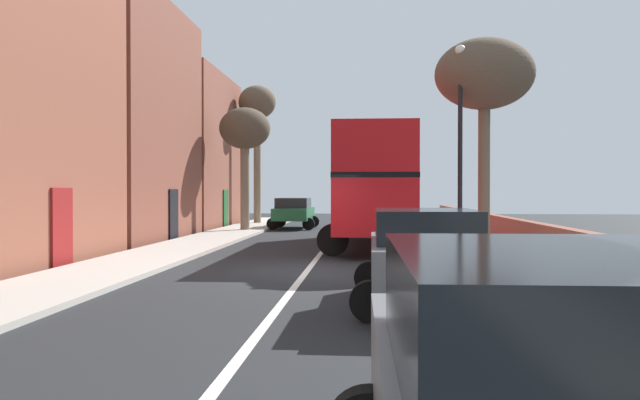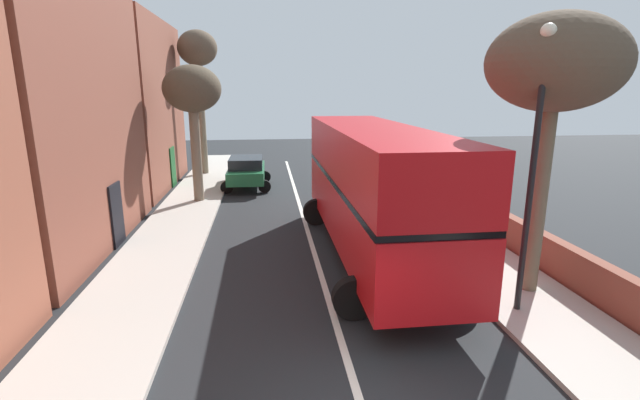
{
  "view_description": "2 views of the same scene",
  "coord_description": "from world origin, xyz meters",
  "px_view_note": "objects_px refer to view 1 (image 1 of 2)",
  "views": [
    {
      "loc": [
        1.55,
        -16.16,
        2.0
      ],
      "look_at": [
        0.0,
        4.1,
        1.73
      ],
      "focal_mm": 35.93,
      "sensor_mm": 36.0,
      "label": 1
    },
    {
      "loc": [
        -1.45,
        -5.59,
        5.13
      ],
      "look_at": [
        -0.02,
        6.28,
        2.18
      ],
      "focal_mm": 25.26,
      "sensor_mm": 36.0,
      "label": 2
    }
  ],
  "objects_px": {
    "street_tree_right_3": "(484,77)",
    "lamppost_right": "(460,132)",
    "litter_bin_right": "(624,283)",
    "street_tree_left_0": "(245,132)",
    "parked_car_green_left_0": "(294,211)",
    "double_decker_bus": "(373,182)",
    "parked_car_grey_right_1": "(424,252)",
    "street_tree_left_4": "(257,109)"
  },
  "relations": [
    {
      "from": "street_tree_right_3",
      "to": "lamppost_right",
      "type": "height_order",
      "value": "street_tree_right_3"
    },
    {
      "from": "street_tree_right_3",
      "to": "litter_bin_right",
      "type": "height_order",
      "value": "street_tree_right_3"
    },
    {
      "from": "street_tree_left_0",
      "to": "lamppost_right",
      "type": "xyz_separation_m",
      "value": [
        8.89,
        -11.8,
        -1.16
      ]
    },
    {
      "from": "street_tree_left_0",
      "to": "litter_bin_right",
      "type": "relative_size",
      "value": 5.77
    },
    {
      "from": "parked_car_green_left_0",
      "to": "litter_bin_right",
      "type": "relative_size",
      "value": 4.09
    },
    {
      "from": "double_decker_bus",
      "to": "lamppost_right",
      "type": "distance_m",
      "value": 4.94
    },
    {
      "from": "parked_car_green_left_0",
      "to": "street_tree_right_3",
      "type": "height_order",
      "value": "street_tree_right_3"
    },
    {
      "from": "double_decker_bus",
      "to": "parked_car_grey_right_1",
      "type": "distance_m",
      "value": 12.53
    },
    {
      "from": "street_tree_left_4",
      "to": "lamppost_right",
      "type": "bearing_deg",
      "value": -63.22
    },
    {
      "from": "parked_car_green_left_0",
      "to": "street_tree_left_0",
      "type": "relative_size",
      "value": 0.71
    },
    {
      "from": "street_tree_left_0",
      "to": "litter_bin_right",
      "type": "height_order",
      "value": "street_tree_left_0"
    },
    {
      "from": "litter_bin_right",
      "to": "lamppost_right",
      "type": "bearing_deg",
      "value": 95.77
    },
    {
      "from": "parked_car_grey_right_1",
      "to": "double_decker_bus",
      "type": "bearing_deg",
      "value": 93.68
    },
    {
      "from": "parked_car_grey_right_1",
      "to": "street_tree_left_4",
      "type": "relative_size",
      "value": 0.54
    },
    {
      "from": "litter_bin_right",
      "to": "street_tree_right_3",
      "type": "bearing_deg",
      "value": 90.59
    },
    {
      "from": "parked_car_grey_right_1",
      "to": "litter_bin_right",
      "type": "xyz_separation_m",
      "value": [
        2.8,
        -1.42,
        -0.31
      ]
    },
    {
      "from": "street_tree_left_0",
      "to": "street_tree_left_4",
      "type": "bearing_deg",
      "value": 94.97
    },
    {
      "from": "double_decker_bus",
      "to": "street_tree_left_0",
      "type": "relative_size",
      "value": 1.81
    },
    {
      "from": "street_tree_left_0",
      "to": "street_tree_right_3",
      "type": "height_order",
      "value": "street_tree_right_3"
    },
    {
      "from": "parked_car_grey_right_1",
      "to": "street_tree_right_3",
      "type": "distance_m",
      "value": 10.88
    },
    {
      "from": "double_decker_bus",
      "to": "street_tree_right_3",
      "type": "distance_m",
      "value": 5.62
    },
    {
      "from": "street_tree_left_0",
      "to": "lamppost_right",
      "type": "height_order",
      "value": "lamppost_right"
    },
    {
      "from": "street_tree_left_0",
      "to": "street_tree_right_3",
      "type": "bearing_deg",
      "value": -47.87
    },
    {
      "from": "lamppost_right",
      "to": "litter_bin_right",
      "type": "distance_m",
      "value": 10.44
    },
    {
      "from": "double_decker_bus",
      "to": "street_tree_left_4",
      "type": "bearing_deg",
      "value": 114.88
    },
    {
      "from": "street_tree_left_4",
      "to": "street_tree_right_3",
      "type": "bearing_deg",
      "value": -59.8
    },
    {
      "from": "street_tree_left_4",
      "to": "litter_bin_right",
      "type": "bearing_deg",
      "value": -69.92
    },
    {
      "from": "double_decker_bus",
      "to": "parked_car_grey_right_1",
      "type": "bearing_deg",
      "value": -86.32
    },
    {
      "from": "parked_car_grey_right_1",
      "to": "lamppost_right",
      "type": "relative_size",
      "value": 0.71
    },
    {
      "from": "street_tree_left_0",
      "to": "lamppost_right",
      "type": "distance_m",
      "value": 14.82
    },
    {
      "from": "street_tree_right_3",
      "to": "lamppost_right",
      "type": "relative_size",
      "value": 1.06
    },
    {
      "from": "street_tree_left_0",
      "to": "street_tree_left_4",
      "type": "height_order",
      "value": "street_tree_left_4"
    },
    {
      "from": "parked_car_green_left_0",
      "to": "lamppost_right",
      "type": "xyz_separation_m",
      "value": [
        6.8,
        -14.77,
        2.86
      ]
    },
    {
      "from": "parked_car_grey_right_1",
      "to": "street_tree_left_0",
      "type": "relative_size",
      "value": 0.74
    },
    {
      "from": "parked_car_green_left_0",
      "to": "double_decker_bus",
      "type": "bearing_deg",
      "value": -68.79
    },
    {
      "from": "lamppost_right",
      "to": "litter_bin_right",
      "type": "xyz_separation_m",
      "value": [
        1.0,
        -9.9,
        -3.16
      ]
    },
    {
      "from": "street_tree_left_0",
      "to": "lamppost_right",
      "type": "bearing_deg",
      "value": -52.99
    },
    {
      "from": "double_decker_bus",
      "to": "street_tree_left_4",
      "type": "relative_size",
      "value": 1.32
    },
    {
      "from": "street_tree_left_4",
      "to": "double_decker_bus",
      "type": "bearing_deg",
      "value": -65.12
    },
    {
      "from": "parked_car_green_left_0",
      "to": "street_tree_right_3",
      "type": "distance_m",
      "value": 16.46
    },
    {
      "from": "parked_car_grey_right_1",
      "to": "litter_bin_right",
      "type": "relative_size",
      "value": 4.27
    },
    {
      "from": "parked_car_green_left_0",
      "to": "street_tree_left_0",
      "type": "height_order",
      "value": "street_tree_left_0"
    }
  ]
}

